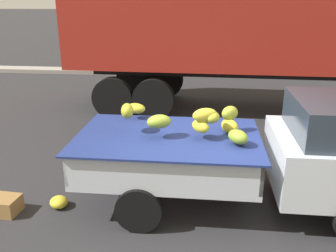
{
  "coord_description": "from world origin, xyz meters",
  "views": [
    {
      "loc": [
        -0.08,
        -4.8,
        3.01
      ],
      "look_at": [
        -0.71,
        0.54,
        1.14
      ],
      "focal_mm": 39.27,
      "sensor_mm": 36.0,
      "label": 1
    }
  ],
  "objects_px": {
    "produce_crate": "(2,205)",
    "pickup_truck": "(299,153)",
    "fallen_banana_bunch_near_tailgate": "(59,202)",
    "semi_trailer": "(294,18)"
  },
  "relations": [
    {
      "from": "pickup_truck",
      "to": "fallen_banana_bunch_near_tailgate",
      "type": "relative_size",
      "value": 16.2
    },
    {
      "from": "fallen_banana_bunch_near_tailgate",
      "to": "produce_crate",
      "type": "xyz_separation_m",
      "value": [
        -0.78,
        -0.24,
        0.04
      ]
    },
    {
      "from": "produce_crate",
      "to": "pickup_truck",
      "type": "bearing_deg",
      "value": 8.84
    },
    {
      "from": "pickup_truck",
      "to": "produce_crate",
      "type": "xyz_separation_m",
      "value": [
        -4.33,
        -0.67,
        -0.75
      ]
    },
    {
      "from": "pickup_truck",
      "to": "fallen_banana_bunch_near_tailgate",
      "type": "height_order",
      "value": "pickup_truck"
    },
    {
      "from": "fallen_banana_bunch_near_tailgate",
      "to": "produce_crate",
      "type": "relative_size",
      "value": 0.57
    },
    {
      "from": "semi_trailer",
      "to": "fallen_banana_bunch_near_tailgate",
      "type": "xyz_separation_m",
      "value": [
        -4.32,
        -5.59,
        -2.46
      ]
    },
    {
      "from": "fallen_banana_bunch_near_tailgate",
      "to": "pickup_truck",
      "type": "bearing_deg",
      "value": 7.02
    },
    {
      "from": "pickup_truck",
      "to": "produce_crate",
      "type": "distance_m",
      "value": 4.45
    },
    {
      "from": "pickup_truck",
      "to": "fallen_banana_bunch_near_tailgate",
      "type": "xyz_separation_m",
      "value": [
        -3.55,
        -0.44,
        -0.79
      ]
    }
  ]
}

